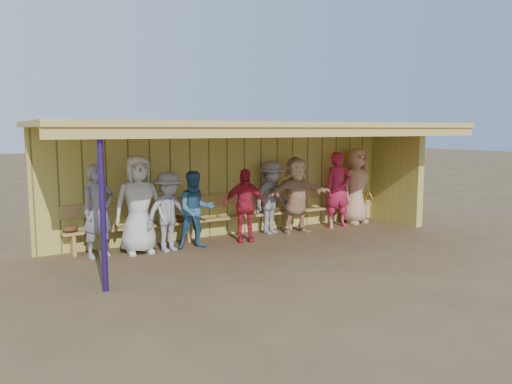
{
  "coord_description": "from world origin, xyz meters",
  "views": [
    {
      "loc": [
        -5.29,
        -8.65,
        2.37
      ],
      "look_at": [
        0.0,
        0.35,
        1.05
      ],
      "focal_mm": 35.0,
      "sensor_mm": 36.0,
      "label": 1
    }
  ],
  "objects_px": {
    "player_e": "(271,198)",
    "player_h": "(356,186)",
    "player_d": "(244,205)",
    "player_c": "(196,210)",
    "player_g": "(338,189)",
    "player_a": "(98,211)",
    "player_b": "(139,205)",
    "player_f": "(296,195)",
    "bench": "(239,211)",
    "player_extra": "(169,212)"
  },
  "relations": [
    {
      "from": "player_e",
      "to": "player_h",
      "type": "distance_m",
      "value": 2.53
    },
    {
      "from": "player_d",
      "to": "player_h",
      "type": "xyz_separation_m",
      "value": [
        3.43,
        0.38,
        0.17
      ]
    },
    {
      "from": "player_c",
      "to": "player_e",
      "type": "xyz_separation_m",
      "value": [
        2.04,
        0.41,
        0.05
      ]
    },
    {
      "from": "player_g",
      "to": "player_a",
      "type": "bearing_deg",
      "value": -164.21
    },
    {
      "from": "player_b",
      "to": "player_f",
      "type": "bearing_deg",
      "value": 5.68
    },
    {
      "from": "player_a",
      "to": "player_b",
      "type": "xyz_separation_m",
      "value": [
        0.73,
        -0.1,
        0.08
      ]
    },
    {
      "from": "player_a",
      "to": "bench",
      "type": "height_order",
      "value": "player_a"
    },
    {
      "from": "player_d",
      "to": "player_extra",
      "type": "bearing_deg",
      "value": -160.95
    },
    {
      "from": "player_extra",
      "to": "player_h",
      "type": "bearing_deg",
      "value": -10.49
    },
    {
      "from": "player_c",
      "to": "player_extra",
      "type": "bearing_deg",
      "value": -174.33
    },
    {
      "from": "player_d",
      "to": "player_g",
      "type": "height_order",
      "value": "player_g"
    },
    {
      "from": "player_a",
      "to": "player_f",
      "type": "relative_size",
      "value": 0.99
    },
    {
      "from": "player_e",
      "to": "player_f",
      "type": "xyz_separation_m",
      "value": [
        0.55,
        -0.2,
        0.05
      ]
    },
    {
      "from": "player_d",
      "to": "bench",
      "type": "distance_m",
      "value": 0.76
    },
    {
      "from": "player_d",
      "to": "player_e",
      "type": "distance_m",
      "value": 0.98
    },
    {
      "from": "player_e",
      "to": "bench",
      "type": "relative_size",
      "value": 0.22
    },
    {
      "from": "player_b",
      "to": "player_e",
      "type": "bearing_deg",
      "value": 9.54
    },
    {
      "from": "player_d",
      "to": "player_g",
      "type": "xyz_separation_m",
      "value": [
        2.77,
        0.28,
        0.14
      ]
    },
    {
      "from": "player_b",
      "to": "player_d",
      "type": "bearing_deg",
      "value": 1.82
    },
    {
      "from": "player_b",
      "to": "player_f",
      "type": "height_order",
      "value": "player_b"
    },
    {
      "from": "player_extra",
      "to": "player_f",
      "type": "bearing_deg",
      "value": -11.53
    },
    {
      "from": "player_h",
      "to": "player_d",
      "type": "bearing_deg",
      "value": 178.78
    },
    {
      "from": "player_e",
      "to": "player_g",
      "type": "xyz_separation_m",
      "value": [
        1.87,
        -0.09,
        0.08
      ]
    },
    {
      "from": "player_b",
      "to": "player_c",
      "type": "distance_m",
      "value": 1.12
    },
    {
      "from": "player_a",
      "to": "player_d",
      "type": "distance_m",
      "value": 2.98
    },
    {
      "from": "player_b",
      "to": "player_e",
      "type": "relative_size",
      "value": 1.14
    },
    {
      "from": "player_b",
      "to": "player_g",
      "type": "relative_size",
      "value": 1.04
    },
    {
      "from": "bench",
      "to": "player_e",
      "type": "bearing_deg",
      "value": -24.39
    },
    {
      "from": "player_c",
      "to": "player_g",
      "type": "bearing_deg",
      "value": 13.7
    },
    {
      "from": "player_f",
      "to": "player_h",
      "type": "height_order",
      "value": "player_h"
    },
    {
      "from": "player_c",
      "to": "player_b",
      "type": "bearing_deg",
      "value": -179.22
    },
    {
      "from": "player_f",
      "to": "player_h",
      "type": "relative_size",
      "value": 0.93
    },
    {
      "from": "player_d",
      "to": "player_extra",
      "type": "relative_size",
      "value": 0.99
    },
    {
      "from": "player_h",
      "to": "player_a",
      "type": "bearing_deg",
      "value": 173.92
    },
    {
      "from": "player_b",
      "to": "player_extra",
      "type": "relative_size",
      "value": 1.21
    },
    {
      "from": "player_b",
      "to": "bench",
      "type": "bearing_deg",
      "value": 17.71
    },
    {
      "from": "player_b",
      "to": "player_d",
      "type": "distance_m",
      "value": 2.24
    },
    {
      "from": "player_e",
      "to": "player_b",
      "type": "bearing_deg",
      "value": 165.58
    },
    {
      "from": "bench",
      "to": "player_h",
      "type": "bearing_deg",
      "value": -5.45
    },
    {
      "from": "player_d",
      "to": "player_extra",
      "type": "height_order",
      "value": "player_extra"
    },
    {
      "from": "player_b",
      "to": "bench",
      "type": "distance_m",
      "value": 2.56
    },
    {
      "from": "player_c",
      "to": "player_g",
      "type": "distance_m",
      "value": 3.92
    },
    {
      "from": "player_e",
      "to": "player_g",
      "type": "distance_m",
      "value": 1.87
    },
    {
      "from": "player_a",
      "to": "player_e",
      "type": "xyz_separation_m",
      "value": [
        3.87,
        0.15,
        -0.04
      ]
    },
    {
      "from": "player_g",
      "to": "player_extra",
      "type": "bearing_deg",
      "value": -161.11
    },
    {
      "from": "player_h",
      "to": "player_extra",
      "type": "height_order",
      "value": "player_h"
    },
    {
      "from": "player_extra",
      "to": "bench",
      "type": "distance_m",
      "value": 2.05
    },
    {
      "from": "player_c",
      "to": "player_g",
      "type": "relative_size",
      "value": 0.85
    },
    {
      "from": "player_b",
      "to": "player_d",
      "type": "height_order",
      "value": "player_b"
    },
    {
      "from": "player_h",
      "to": "player_f",
      "type": "bearing_deg",
      "value": 178.45
    }
  ]
}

